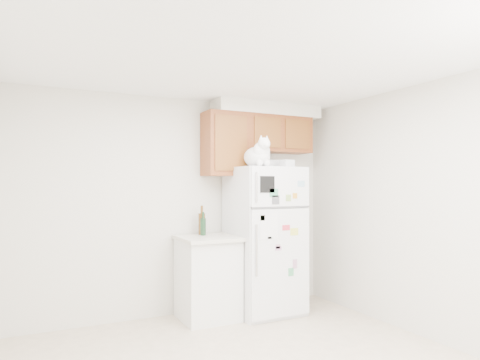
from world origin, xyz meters
TOP-DOWN VIEW (x-y plane):
  - room_shell at (0.12, 0.24)m, footprint 3.84×4.04m
  - refrigerator at (0.91, 1.61)m, footprint 0.76×0.78m
  - base_counter at (0.22, 1.68)m, footprint 0.64×0.64m
  - cat at (0.75, 1.46)m, footprint 0.34×0.50m
  - storage_box_back at (1.11, 1.75)m, footprint 0.19×0.15m
  - storage_box_front at (1.15, 1.49)m, footprint 0.17×0.14m
  - bottle_green at (0.21, 1.78)m, footprint 0.06×0.06m
  - bottle_amber at (0.22, 1.86)m, footprint 0.08×0.08m

SIDE VIEW (x-z plane):
  - base_counter at x=0.22m, z-range 0.00..0.92m
  - refrigerator at x=0.91m, z-range 0.00..1.70m
  - bottle_green at x=0.21m, z-range 0.92..1.19m
  - bottle_amber at x=0.22m, z-range 0.92..1.26m
  - room_shell at x=0.12m, z-range 0.41..2.93m
  - storage_box_front at x=1.15m, z-range 1.70..1.79m
  - storage_box_back at x=1.11m, z-range 1.70..1.80m
  - cat at x=0.75m, z-range 1.66..2.01m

